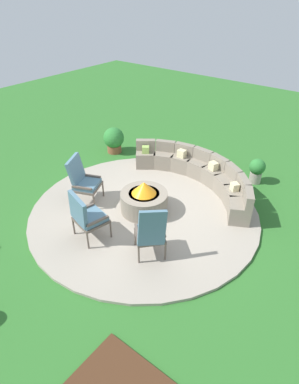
# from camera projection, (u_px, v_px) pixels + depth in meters

# --- Properties ---
(ground_plane) EXTENTS (24.00, 24.00, 0.00)m
(ground_plane) POSITION_uv_depth(u_px,v_px,m) (144.00, 212.00, 7.48)
(ground_plane) COLOR #2D6B28
(patio_circle) EXTENTS (5.19, 5.19, 0.06)m
(patio_circle) POSITION_uv_depth(u_px,v_px,m) (144.00, 211.00, 7.46)
(patio_circle) COLOR #9E9384
(patio_circle) RESTS_ON ground_plane
(fire_pit) EXTENTS (1.07, 1.07, 0.75)m
(fire_pit) POSITION_uv_depth(u_px,v_px,m) (144.00, 199.00, 7.29)
(fire_pit) COLOR gray
(fire_pit) RESTS_ON patio_circle
(curved_stone_bench) EXTENTS (3.80, 1.68, 0.74)m
(curved_stone_bench) POSITION_uv_depth(u_px,v_px,m) (199.00, 173.00, 8.26)
(curved_stone_bench) COLOR gray
(curved_stone_bench) RESTS_ON patio_circle
(lounge_chair_front_left) EXTENTS (0.78, 0.79, 1.15)m
(lounge_chair_front_left) POSITION_uv_depth(u_px,v_px,m) (83.00, 180.00, 7.45)
(lounge_chair_front_left) COLOR brown
(lounge_chair_front_left) RESTS_ON patio_circle
(lounge_chair_front_right) EXTENTS (0.73, 0.70, 1.12)m
(lounge_chair_front_right) POSITION_uv_depth(u_px,v_px,m) (86.00, 216.00, 6.35)
(lounge_chair_front_right) COLOR brown
(lounge_chair_front_right) RESTS_ON patio_circle
(lounge_chair_back_left) EXTENTS (0.75, 0.78, 1.15)m
(lounge_chair_back_left) POSITION_uv_depth(u_px,v_px,m) (151.00, 232.00, 5.91)
(lounge_chair_back_left) COLOR brown
(lounge_chair_back_left) RESTS_ON patio_circle
(potted_plant_0) EXTENTS (0.63, 0.63, 0.79)m
(potted_plant_0) POSITION_uv_depth(u_px,v_px,m) (114.00, 139.00, 9.85)
(potted_plant_0) COLOR brown
(potted_plant_0) RESTS_ON ground_plane
(potted_plant_1) EXTENTS (0.41, 0.41, 0.67)m
(potted_plant_1) POSITION_uv_depth(u_px,v_px,m) (257.00, 169.00, 8.38)
(potted_plant_1) COLOR #A89E8E
(potted_plant_1) RESTS_ON ground_plane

